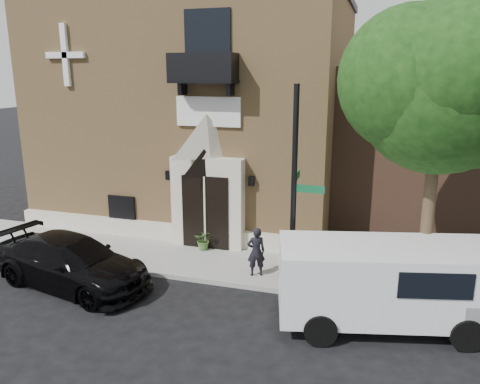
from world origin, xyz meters
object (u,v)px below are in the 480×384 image
at_px(street_sign, 295,191).
at_px(dumpster, 450,279).
at_px(cargo_van, 393,282).
at_px(pedestrian_near, 256,252).
at_px(black_sedan, 72,262).
at_px(fire_hydrant, 467,298).

xyz_separation_m(street_sign, dumpster, (4.22, 0.43, -2.25)).
bearing_deg(cargo_van, street_sign, 144.66).
distance_m(cargo_van, street_sign, 3.47).
height_order(dumpster, pedestrian_near, pedestrian_near).
relative_size(black_sedan, street_sign, 0.89).
bearing_deg(street_sign, black_sedan, -167.56).
distance_m(street_sign, pedestrian_near, 2.52).
distance_m(fire_hydrant, pedestrian_near, 5.86).
xyz_separation_m(black_sedan, dumpster, (10.56, 1.88, 0.06)).
relative_size(fire_hydrant, pedestrian_near, 0.47).
relative_size(street_sign, fire_hydrant, 7.93).
height_order(street_sign, dumpster, street_sign).
relative_size(cargo_van, pedestrian_near, 3.61).
distance_m(black_sedan, cargo_van, 9.07).
relative_size(black_sedan, cargo_van, 0.93).
bearing_deg(black_sedan, pedestrian_near, -57.11).
relative_size(fire_hydrant, dumpster, 0.33).
height_order(fire_hydrant, pedestrian_near, pedestrian_near).
xyz_separation_m(dumpster, pedestrian_near, (-5.44, 0.11, 0.12)).
xyz_separation_m(street_sign, fire_hydrant, (4.60, -0.02, -2.54)).
bearing_deg(cargo_van, dumpster, 31.57).
bearing_deg(cargo_van, black_sedan, 168.79).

